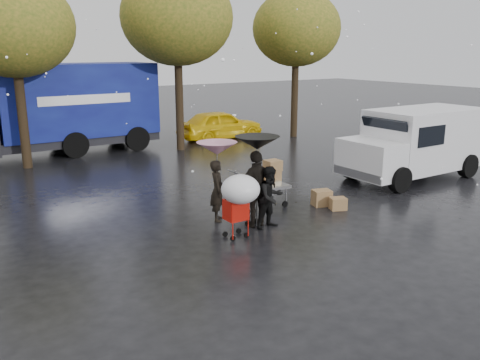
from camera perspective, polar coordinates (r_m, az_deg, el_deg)
ground at (r=11.73m, az=4.53°, el=-5.75°), size 90.00×90.00×0.00m
person_pink at (r=12.22m, az=-2.55°, el=-1.20°), size 0.58×0.65×1.49m
person_middle at (r=11.73m, az=3.47°, el=-1.96°), size 0.77×0.63×1.47m
person_black at (r=11.77m, az=1.91°, el=-1.02°), size 1.07×0.48×1.81m
umbrella_pink at (r=11.98m, az=-2.60°, el=3.55°), size 0.97×0.97×1.93m
umbrella_black at (r=11.53m, az=1.95°, el=4.18°), size 1.03×1.03×2.14m
vendor_cart at (r=13.23m, az=2.53°, el=-0.07°), size 1.52×0.80×1.27m
shopping_cart at (r=10.87m, az=-0.03°, el=-1.45°), size 0.84×0.84×1.46m
white_van at (r=17.24m, az=19.14°, el=4.05°), size 4.91×2.18×2.20m
blue_truck at (r=21.28m, az=-19.98°, el=7.46°), size 8.30×2.60×3.50m
box_ground_near at (r=13.68m, az=9.16°, el=-1.99°), size 0.56×0.50×0.42m
box_ground_far at (r=13.43m, az=10.94°, el=-2.62°), size 0.50×0.45×0.32m
yellow_taxi at (r=23.44m, az=-2.24°, el=6.22°), size 3.97×1.60×1.35m
tree_row at (r=19.74m, az=-15.17°, el=16.85°), size 21.60×4.40×7.12m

